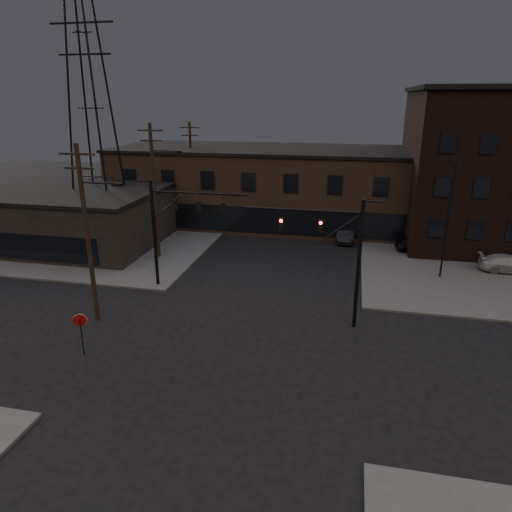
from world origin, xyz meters
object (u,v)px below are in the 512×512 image
(car_crossing, at_px, (346,233))
(traffic_signal_far, at_px, (170,222))
(stop_sign, at_px, (80,325))
(traffic_signal_near, at_px, (340,250))
(parked_car_lot_a, at_px, (418,244))
(parked_car_lot_b, at_px, (510,264))

(car_crossing, bearing_deg, traffic_signal_far, -128.32)
(stop_sign, bearing_deg, traffic_signal_near, 25.90)
(stop_sign, xyz_separation_m, parked_car_lot_a, (20.03, 22.14, -1.01))
(stop_sign, relative_size, parked_car_lot_b, 0.53)
(parked_car_lot_a, height_order, parked_car_lot_b, parked_car_lot_a)
(traffic_signal_far, bearing_deg, parked_car_lot_b, 18.05)
(parked_car_lot_a, relative_size, parked_car_lot_b, 0.86)
(parked_car_lot_b, bearing_deg, parked_car_lot_a, 60.67)
(parked_car_lot_a, xyz_separation_m, parked_car_lot_b, (6.56, -3.90, -0.01))
(parked_car_lot_b, bearing_deg, car_crossing, 65.46)
(parked_car_lot_b, relative_size, car_crossing, 1.00)
(traffic_signal_far, distance_m, parked_car_lot_a, 22.73)
(parked_car_lot_b, xyz_separation_m, car_crossing, (-13.09, 6.38, -0.06))
(stop_sign, relative_size, parked_car_lot_a, 0.62)
(traffic_signal_far, distance_m, car_crossing, 19.52)
(traffic_signal_near, xyz_separation_m, parked_car_lot_a, (6.68, 15.65, -4.10))
(traffic_signal_far, bearing_deg, parked_car_lot_a, 32.94)
(parked_car_lot_a, height_order, car_crossing, car_crossing)
(parked_car_lot_a, relative_size, car_crossing, 0.86)
(stop_sign, distance_m, parked_car_lot_a, 29.87)
(car_crossing, bearing_deg, parked_car_lot_b, -24.42)
(traffic_signal_near, bearing_deg, traffic_signal_far, 163.83)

